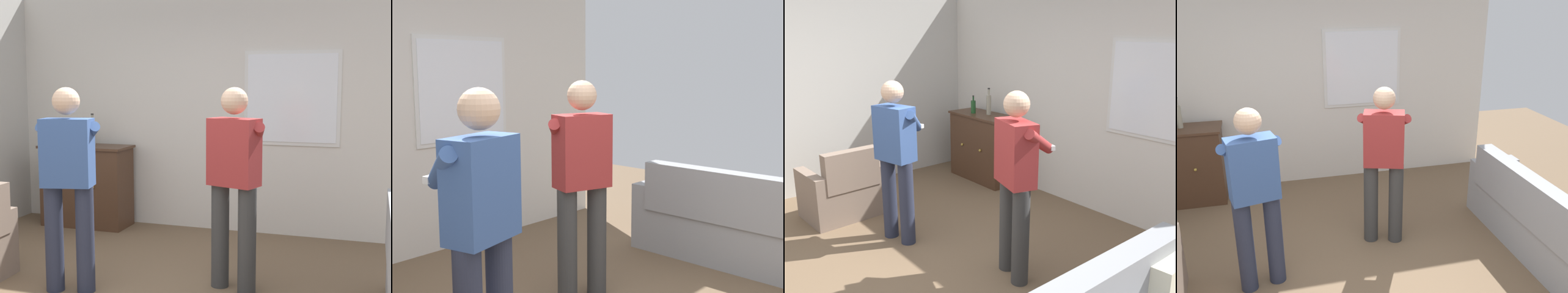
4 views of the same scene
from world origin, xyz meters
TOP-DOWN VIEW (x-y plane):
  - wall_back_with_window at (0.02, 2.66)m, footprint 5.20×0.15m
  - couch at (2.04, 0.06)m, footprint 0.57×2.45m
  - sideboard_cabinet at (-1.59, 2.30)m, footprint 1.07×0.49m
  - bottle_liquor_amber at (-1.52, 2.34)m, footprint 0.07×0.07m
  - person_standing_left at (-0.67, 0.39)m, footprint 0.54×0.51m
  - person_standing_right at (0.61, 0.84)m, footprint 0.53×0.52m

SIDE VIEW (x-z plane):
  - couch at x=2.04m, z-range -0.10..0.78m
  - sideboard_cabinet at x=-1.59m, z-range 0.00..0.97m
  - person_standing_left at x=-0.67m, z-range 0.10..1.78m
  - person_standing_right at x=0.61m, z-range 0.10..1.78m
  - bottle_liquor_amber at x=-1.52m, z-range 0.93..1.31m
  - wall_back_with_window at x=0.02m, z-range 0.00..2.80m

